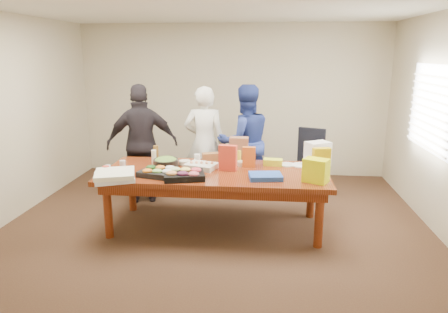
# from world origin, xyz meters

# --- Properties ---
(floor) EXTENTS (5.50, 5.00, 0.02)m
(floor) POSITION_xyz_m (0.00, 0.00, -0.01)
(floor) COLOR #47301E
(floor) RESTS_ON ground
(ceiling) EXTENTS (5.50, 5.00, 0.02)m
(ceiling) POSITION_xyz_m (0.00, 0.00, 2.71)
(ceiling) COLOR white
(ceiling) RESTS_ON wall_back
(wall_back) EXTENTS (5.50, 0.04, 2.70)m
(wall_back) POSITION_xyz_m (0.00, 2.50, 1.35)
(wall_back) COLOR beige
(wall_back) RESTS_ON floor
(wall_front) EXTENTS (5.50, 0.04, 2.70)m
(wall_front) POSITION_xyz_m (0.00, -2.50, 1.35)
(wall_front) COLOR beige
(wall_front) RESTS_ON floor
(wall_left) EXTENTS (0.04, 5.00, 2.70)m
(wall_left) POSITION_xyz_m (-2.75, 0.00, 1.35)
(wall_left) COLOR beige
(wall_left) RESTS_ON floor
(window_panel) EXTENTS (0.03, 1.40, 1.10)m
(window_panel) POSITION_xyz_m (2.72, 0.60, 1.50)
(window_panel) COLOR white
(window_panel) RESTS_ON wall_right
(window_blinds) EXTENTS (0.04, 1.36, 1.00)m
(window_blinds) POSITION_xyz_m (2.68, 0.60, 1.50)
(window_blinds) COLOR beige
(window_blinds) RESTS_ON wall_right
(conference_table) EXTENTS (2.80, 1.20, 0.75)m
(conference_table) POSITION_xyz_m (0.00, 0.00, 0.38)
(conference_table) COLOR #4C1C0F
(conference_table) RESTS_ON floor
(office_chair) EXTENTS (0.67, 0.67, 1.01)m
(office_chair) POSITION_xyz_m (1.34, 1.29, 0.50)
(office_chair) COLOR black
(office_chair) RESTS_ON floor
(person_center) EXTENTS (0.64, 0.44, 1.72)m
(person_center) POSITION_xyz_m (-0.31, 1.15, 0.86)
(person_center) COLOR white
(person_center) RESTS_ON floor
(person_right) EXTENTS (1.02, 0.91, 1.74)m
(person_right) POSITION_xyz_m (0.31, 1.20, 0.87)
(person_right) COLOR navy
(person_right) RESTS_ON floor
(person_left) EXTENTS (1.11, 0.70, 1.76)m
(person_left) POSITION_xyz_m (-1.19, 0.85, 0.88)
(person_left) COLOR black
(person_left) RESTS_ON floor
(veggie_tray) EXTENTS (0.51, 0.44, 0.07)m
(veggie_tray) POSITION_xyz_m (-0.65, -0.27, 0.78)
(veggie_tray) COLOR black
(veggie_tray) RESTS_ON conference_table
(fruit_tray) EXTENTS (0.54, 0.47, 0.07)m
(fruit_tray) POSITION_xyz_m (-0.33, -0.35, 0.79)
(fruit_tray) COLOR black
(fruit_tray) RESTS_ON conference_table
(sheet_cake) EXTENTS (0.45, 0.39, 0.07)m
(sheet_cake) POSITION_xyz_m (-0.19, 0.09, 0.78)
(sheet_cake) COLOR silver
(sheet_cake) RESTS_ON conference_table
(salad_bowl) EXTENTS (0.40, 0.40, 0.11)m
(salad_bowl) POSITION_xyz_m (-0.66, 0.11, 0.80)
(salad_bowl) COLOR black
(salad_bowl) RESTS_ON conference_table
(chip_bag_blue) EXTENTS (0.41, 0.33, 0.06)m
(chip_bag_blue) POSITION_xyz_m (0.63, -0.26, 0.78)
(chip_bag_blue) COLOR #254FB6
(chip_bag_blue) RESTS_ON conference_table
(chip_bag_red) EXTENTS (0.23, 0.12, 0.32)m
(chip_bag_red) POSITION_xyz_m (0.15, 0.04, 0.91)
(chip_bag_red) COLOR red
(chip_bag_red) RESTS_ON conference_table
(chip_bag_yellow) EXTENTS (0.23, 0.14, 0.32)m
(chip_bag_yellow) POSITION_xyz_m (1.30, 0.03, 0.91)
(chip_bag_yellow) COLOR #D6B109
(chip_bag_yellow) RESTS_ON conference_table
(chip_bag_orange) EXTENTS (0.17, 0.08, 0.26)m
(chip_bag_orange) POSITION_xyz_m (0.41, 0.24, 0.88)
(chip_bag_orange) COLOR #D75F1C
(chip_bag_orange) RESTS_ON conference_table
(mayo_jar) EXTENTS (0.10, 0.10, 0.13)m
(mayo_jar) POSITION_xyz_m (-0.29, 0.33, 0.81)
(mayo_jar) COLOR silver
(mayo_jar) RESTS_ON conference_table
(mustard_bottle) EXTENTS (0.07, 0.07, 0.17)m
(mustard_bottle) POSITION_xyz_m (0.27, 0.45, 0.83)
(mustard_bottle) COLOR yellow
(mustard_bottle) RESTS_ON conference_table
(dressing_bottle) EXTENTS (0.07, 0.07, 0.22)m
(dressing_bottle) POSITION_xyz_m (-0.86, 0.39, 0.86)
(dressing_bottle) COLOR brown
(dressing_bottle) RESTS_ON conference_table
(ranch_bottle) EXTENTS (0.08, 0.08, 0.19)m
(ranch_bottle) POSITION_xyz_m (-0.85, 0.23, 0.85)
(ranch_bottle) COLOR silver
(ranch_bottle) RESTS_ON conference_table
(banana_bunch) EXTENTS (0.26, 0.16, 0.08)m
(banana_bunch) POSITION_xyz_m (0.72, 0.35, 0.79)
(banana_bunch) COLOR yellow
(banana_bunch) RESTS_ON conference_table
(bread_loaf) EXTENTS (0.29, 0.19, 0.11)m
(bread_loaf) POSITION_xyz_m (-0.11, 0.51, 0.80)
(bread_loaf) COLOR brown
(bread_loaf) RESTS_ON conference_table
(kraft_bag) EXTENTS (0.25, 0.15, 0.33)m
(kraft_bag) POSITION_xyz_m (0.26, 0.52, 0.91)
(kraft_bag) COLOR #925A3F
(kraft_bag) RESTS_ON conference_table
(red_cup) EXTENTS (0.10, 0.10, 0.11)m
(red_cup) POSITION_xyz_m (-1.30, -0.30, 0.80)
(red_cup) COLOR #BB3322
(red_cup) RESTS_ON conference_table
(clear_cup_a) EXTENTS (0.09, 0.09, 0.10)m
(clear_cup_a) POSITION_xyz_m (-1.30, -0.24, 0.80)
(clear_cup_a) COLOR white
(clear_cup_a) RESTS_ON conference_table
(clear_cup_b) EXTENTS (0.09, 0.09, 0.10)m
(clear_cup_b) POSITION_xyz_m (-1.20, 0.01, 0.80)
(clear_cup_b) COLOR silver
(clear_cup_b) RESTS_ON conference_table
(pizza_box_lower) EXTENTS (0.58, 0.58, 0.05)m
(pizza_box_lower) POSITION_xyz_m (-1.13, -0.48, 0.78)
(pizza_box_lower) COLOR white
(pizza_box_lower) RESTS_ON conference_table
(pizza_box_upper) EXTENTS (0.56, 0.56, 0.05)m
(pizza_box_upper) POSITION_xyz_m (-1.12, -0.49, 0.83)
(pizza_box_upper) COLOR white
(pizza_box_upper) RESTS_ON pizza_box_lower
(plate_a) EXTENTS (0.31, 0.31, 0.02)m
(plate_a) POSITION_xyz_m (1.10, 0.36, 0.76)
(plate_a) COLOR white
(plate_a) RESTS_ON conference_table
(plate_b) EXTENTS (0.27, 0.27, 0.01)m
(plate_b) POSITION_xyz_m (0.91, 0.37, 0.76)
(plate_b) COLOR white
(plate_b) RESTS_ON conference_table
(dip_bowl_a) EXTENTS (0.17, 0.17, 0.06)m
(dip_bowl_a) POSITION_xyz_m (0.32, 0.29, 0.78)
(dip_bowl_a) COLOR beige
(dip_bowl_a) RESTS_ON conference_table
(dip_bowl_b) EXTENTS (0.15, 0.15, 0.06)m
(dip_bowl_b) POSITION_xyz_m (-0.44, 0.24, 0.78)
(dip_bowl_b) COLOR beige
(dip_bowl_b) RESTS_ON conference_table
(grocery_bag_white) EXTENTS (0.36, 0.33, 0.32)m
(grocery_bag_white) POSITION_xyz_m (1.30, 0.39, 0.91)
(grocery_bag_white) COLOR white
(grocery_bag_white) RESTS_ON conference_table
(grocery_bag_yellow) EXTENTS (0.33, 0.29, 0.27)m
(grocery_bag_yellow) POSITION_xyz_m (1.20, -0.32, 0.89)
(grocery_bag_yellow) COLOR #E2EB04
(grocery_bag_yellow) RESTS_ON conference_table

